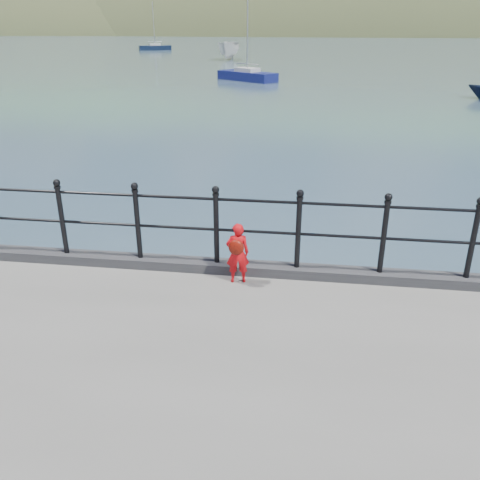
# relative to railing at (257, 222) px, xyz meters

# --- Properties ---
(ground) EXTENTS (600.00, 600.00, 0.00)m
(ground) POSITION_rel_railing_xyz_m (-0.00, 0.15, -1.82)
(ground) COLOR #2D4251
(ground) RESTS_ON ground
(kerb) EXTENTS (60.00, 0.30, 0.15)m
(kerb) POSITION_rel_railing_xyz_m (-0.00, -0.00, -0.75)
(kerb) COLOR #28282B
(kerb) RESTS_ON quay
(railing) EXTENTS (18.11, 0.11, 1.20)m
(railing) POSITION_rel_railing_xyz_m (0.00, 0.00, 0.00)
(railing) COLOR black
(railing) RESTS_ON kerb
(far_shore) EXTENTS (830.00, 200.00, 156.00)m
(far_shore) POSITION_rel_railing_xyz_m (38.34, 239.56, -24.39)
(far_shore) COLOR #333A21
(far_shore) RESTS_ON ground
(child) EXTENTS (0.37, 0.33, 0.91)m
(child) POSITION_rel_railing_xyz_m (-0.24, -0.31, -0.36)
(child) COLOR red
(child) RESTS_ON quay
(launch_white) EXTENTS (2.42, 5.85, 2.22)m
(launch_white) POSITION_rel_railing_xyz_m (-9.79, 58.72, -0.71)
(launch_white) COLOR silver
(launch_white) RESTS_ON ground
(sailboat_port) EXTENTS (5.23, 4.50, 7.75)m
(sailboat_port) POSITION_rel_railing_xyz_m (-4.65, 35.76, -1.48)
(sailboat_port) COLOR navy
(sailboat_port) RESTS_ON ground
(sailboat_left) EXTENTS (5.30, 3.65, 7.41)m
(sailboat_left) POSITION_rel_railing_xyz_m (-25.38, 79.20, -1.48)
(sailboat_left) COLOR black
(sailboat_left) RESTS_ON ground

